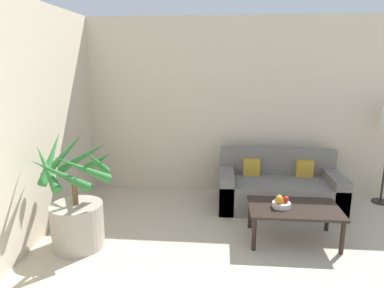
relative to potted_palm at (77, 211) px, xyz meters
The scene contains 8 objects.
wall_back 3.69m from the potted_palm, 32.91° to the left, with size 8.60×0.06×2.70m.
potted_palm is the anchor object (origin of this frame).
sofa_loveseat 2.75m from the potted_palm, 28.79° to the left, with size 1.69×0.83×0.78m.
coffee_table 2.45m from the potted_palm, ahead, with size 1.03×0.63×0.41m.
fruit_bowl 2.30m from the potted_palm, ahead, with size 0.21×0.21×0.06m.
apple_red 2.35m from the potted_palm, ahead, with size 0.07×0.07×0.07m.
apple_green 2.29m from the potted_palm, ahead, with size 0.07×0.07×0.07m.
orange_fruit 2.26m from the potted_palm, ahead, with size 0.09×0.09×0.09m.
Camera 1 is at (-1.43, 1.18, 2.01)m, focal length 32.00 mm.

